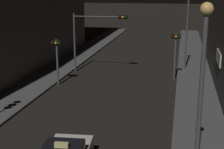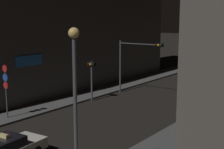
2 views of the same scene
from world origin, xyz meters
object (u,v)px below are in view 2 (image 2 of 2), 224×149
object	(u,v)px
traffic_light_right_kerb	(202,76)
street_lamp_near_block	(75,91)
sign_pole_left	(6,86)
traffic_light_left_kerb	(91,73)
traffic_light_overhead	(136,56)

from	to	relation	value
traffic_light_right_kerb	street_lamp_near_block	world-z (taller)	street_lamp_near_block
sign_pole_left	street_lamp_near_block	bearing A→B (deg)	-22.47
sign_pole_left	street_lamp_near_block	world-z (taller)	street_lamp_near_block
traffic_light_left_kerb	street_lamp_near_block	distance (m)	16.56
traffic_light_overhead	sign_pole_left	xyz separation A→B (m)	(-3.22, -12.60, -1.31)
traffic_light_overhead	sign_pole_left	size ratio (longest dim) A/B	1.33
traffic_light_right_kerb	sign_pole_left	size ratio (longest dim) A/B	0.98
traffic_light_overhead	street_lamp_near_block	distance (m)	19.27
traffic_light_right_kerb	street_lamp_near_block	bearing A→B (deg)	-85.78
traffic_light_left_kerb	sign_pole_left	world-z (taller)	sign_pole_left
traffic_light_left_kerb	sign_pole_left	distance (m)	8.24
traffic_light_right_kerb	street_lamp_near_block	xyz separation A→B (m)	(1.22, -16.51, 1.86)
traffic_light_right_kerb	sign_pole_left	bearing A→B (deg)	-131.28
traffic_light_right_kerb	traffic_light_left_kerb	bearing A→B (deg)	-158.07
traffic_light_right_kerb	street_lamp_near_block	size ratio (longest dim) A/B	0.56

